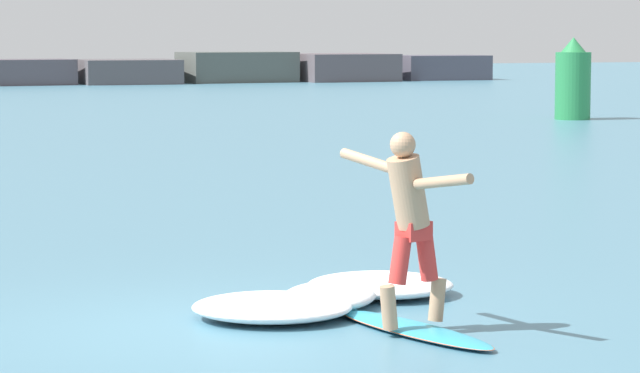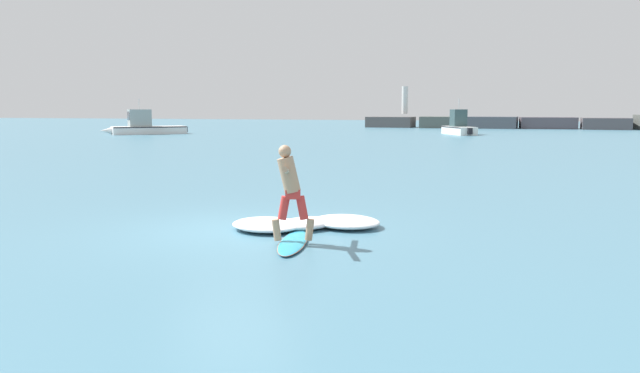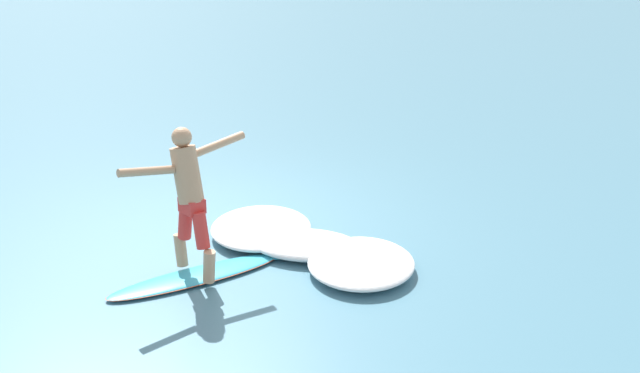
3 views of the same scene
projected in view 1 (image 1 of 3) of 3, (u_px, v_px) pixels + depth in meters
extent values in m
plane|color=teal|center=(219.00, 327.00, 13.17)|extent=(200.00, 200.00, 0.00)
cube|color=#534B52|center=(11.00, 72.00, 73.82)|extent=(6.00, 3.42, 1.25)
cube|color=#544E52|center=(127.00, 72.00, 75.93)|extent=(4.93, 4.51, 1.21)
cube|color=#515651|center=(237.00, 67.00, 78.02)|extent=(5.91, 3.53, 1.56)
cube|color=#564D52|center=(341.00, 67.00, 80.14)|extent=(5.10, 4.76, 1.44)
cube|color=#4E4A57|center=(440.00, 67.00, 82.25)|extent=(4.89, 3.45, 1.32)
ellipsoid|color=#31A5C5|center=(413.00, 329.00, 12.90)|extent=(0.87, 2.13, 0.07)
ellipsoid|color=#31A5C5|center=(343.00, 310.00, 13.78)|extent=(0.30, 0.34, 0.06)
ellipsoid|color=#DB5B2D|center=(413.00, 329.00, 12.90)|extent=(0.89, 2.14, 0.03)
cone|color=black|center=(476.00, 358.00, 12.20)|extent=(0.06, 0.06, 0.14)
cone|color=black|center=(477.00, 353.00, 12.39)|extent=(0.06, 0.06, 0.14)
cone|color=black|center=(453.00, 357.00, 12.26)|extent=(0.06, 0.06, 0.14)
cylinder|color=tan|center=(389.00, 307.00, 12.69)|extent=(0.21, 0.18, 0.38)
cylinder|color=red|center=(400.00, 261.00, 12.74)|extent=(0.26, 0.21, 0.42)
cylinder|color=tan|center=(437.00, 300.00, 13.06)|extent=(0.21, 0.18, 0.38)
cylinder|color=red|center=(427.00, 257.00, 12.94)|extent=(0.26, 0.21, 0.42)
cube|color=red|center=(414.00, 231.00, 12.82)|extent=(0.31, 0.27, 0.16)
cylinder|color=tan|center=(408.00, 192.00, 12.74)|extent=(0.48, 0.40, 0.65)
sphere|color=tan|center=(403.00, 145.00, 12.65)|extent=(0.22, 0.22, 0.22)
cylinder|color=tan|center=(443.00, 182.00, 12.35)|extent=(0.29, 0.64, 0.20)
cylinder|color=tan|center=(368.00, 161.00, 13.03)|extent=(0.30, 0.64, 0.19)
cylinder|color=#288447|center=(573.00, 86.00, 44.55)|extent=(1.04, 1.04, 1.98)
cone|color=#288447|center=(574.00, 45.00, 44.43)|extent=(0.73, 0.73, 0.44)
ellipsoid|color=white|center=(329.00, 296.00, 14.10)|extent=(1.44, 1.58, 0.21)
ellipsoid|color=white|center=(272.00, 307.00, 13.54)|extent=(1.81, 1.71, 0.21)
ellipsoid|color=white|center=(380.00, 285.00, 14.73)|extent=(1.78, 1.67, 0.21)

